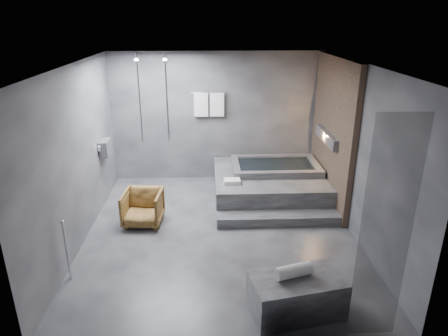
{
  "coord_description": "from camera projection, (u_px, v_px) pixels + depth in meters",
  "views": [
    {
      "loc": [
        -0.18,
        -6.0,
        3.49
      ],
      "look_at": [
        0.08,
        0.3,
        1.06
      ],
      "focal_mm": 32.0,
      "sensor_mm": 36.0,
      "label": 1
    }
  ],
  "objects": [
    {
      "name": "rolled_towel",
      "position": [
        294.0,
        271.0,
        4.83
      ],
      "size": [
        0.48,
        0.29,
        0.16
      ],
      "primitive_type": "cylinder",
      "rotation": [
        0.0,
        1.57,
        0.29
      ],
      "color": "silver",
      "rests_on": "concrete_bench"
    },
    {
      "name": "tub_deck",
      "position": [
        269.0,
        184.0,
        8.16
      ],
      "size": [
        2.2,
        2.0,
        0.5
      ],
      "primitive_type": "cube",
      "color": "#303032",
      "rests_on": "ground"
    },
    {
      "name": "room",
      "position": [
        243.0,
        131.0,
        6.48
      ],
      "size": [
        5.0,
        5.04,
        2.82
      ],
      "color": "#2B2B2D",
      "rests_on": "ground"
    },
    {
      "name": "concrete_bench",
      "position": [
        296.0,
        295.0,
        4.93
      ],
      "size": [
        1.22,
        0.82,
        0.5
      ],
      "primitive_type": "cube",
      "rotation": [
        0.0,
        0.0,
        0.2
      ],
      "color": "#333336",
      "rests_on": "ground"
    },
    {
      "name": "tub_step",
      "position": [
        278.0,
        219.0,
        7.12
      ],
      "size": [
        2.2,
        0.36,
        0.18
      ],
      "primitive_type": "cube",
      "color": "#303032",
      "rests_on": "ground"
    },
    {
      "name": "deck_towel",
      "position": [
        232.0,
        181.0,
        7.55
      ],
      "size": [
        0.31,
        0.23,
        0.08
      ],
      "primitive_type": "cube",
      "rotation": [
        0.0,
        0.0,
        0.03
      ],
      "color": "silver",
      "rests_on": "tub_deck"
    },
    {
      "name": "driftwood_chair",
      "position": [
        143.0,
        208.0,
        7.04
      ],
      "size": [
        0.71,
        0.73,
        0.61
      ],
      "primitive_type": "imported",
      "rotation": [
        0.0,
        0.0,
        -0.09
      ],
      "color": "#472E11",
      "rests_on": "ground"
    }
  ]
}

